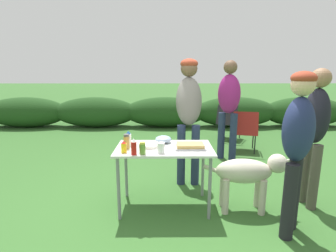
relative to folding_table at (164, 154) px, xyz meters
The scene contains 19 objects.
ground_plane 0.66m from the folding_table, ahead, with size 60.00×60.00×0.00m, color #336028.
shrub_hedge 4.55m from the folding_table, 90.00° to the left, with size 14.40×0.90×0.85m.
folding_table is the anchor object (origin of this frame).
food_tray 0.31m from the folding_table, ahead, with size 0.34×0.23×0.06m.
plate_stack 0.20m from the folding_table, behind, with size 0.25×0.25×0.04m, color white.
mixing_bowl 0.23m from the folding_table, 93.85° to the left, with size 0.19×0.19×0.09m, color #99B2CC.
paper_cup_stack 0.26m from the folding_table, 98.71° to the right, with size 0.08×0.08×0.12m, color white.
relish_jar 0.37m from the folding_table, 132.07° to the right, with size 0.07×0.07×0.13m.
spice_jar 0.45m from the folding_table, behind, with size 0.07×0.07×0.17m.
mustard_bottle 0.49m from the folding_table, 155.37° to the right, with size 0.06×0.06×0.13m.
mayo_bottle 0.45m from the folding_table, behind, with size 0.07×0.07×0.18m.
ketchup_bottle 0.44m from the folding_table, 140.30° to the right, with size 0.06×0.06×0.17m.
standing_person_in_navy_coat 0.96m from the folding_table, 66.27° to the left, with size 0.39×0.52×1.77m.
standing_person_in_olive_jacket 2.11m from the folding_table, 56.89° to the left, with size 0.49×0.45×1.77m.
standing_person_in_dark_puffer 1.39m from the folding_table, 22.50° to the right, with size 0.45×0.48×1.60m.
standing_person_with_beanie 1.76m from the folding_table, ahead, with size 0.27×0.36×1.63m.
dog 0.99m from the folding_table, ahead, with size 1.00×0.31×0.69m.
camp_chair_green_behind_table 3.39m from the folding_table, 64.41° to the left, with size 0.68×0.74×0.83m.
camp_chair_near_hedge 2.65m from the folding_table, 53.67° to the left, with size 0.59×0.68×0.83m.
Camera 1 is at (0.03, -2.88, 1.60)m, focal length 28.00 mm.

